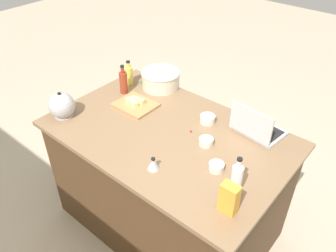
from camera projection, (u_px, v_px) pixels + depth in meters
ground_plane at (168, 221)px, 2.74m from camera, size 12.00×12.00×0.00m
island_counter at (168, 181)px, 2.47m from camera, size 1.56×1.00×0.90m
laptop at (256, 128)px, 2.16m from camera, size 0.33×0.27×0.22m
mixing_bowl_large at (161, 79)px, 2.63m from camera, size 0.30×0.30×0.13m
bottle_soy at (123, 82)px, 2.55m from camera, size 0.06×0.06×0.23m
bottle_oil at (129, 75)px, 2.67m from camera, size 0.06×0.06×0.20m
bottle_vinegar at (236, 179)px, 1.73m from camera, size 0.06×0.06×0.24m
kettle at (62, 106)px, 2.31m from camera, size 0.21×0.18×0.20m
cutting_board at (136, 105)px, 2.45m from camera, size 0.28×0.23×0.02m
butter_stick_left at (137, 100)px, 2.44m from camera, size 0.11×0.05×0.04m
butter_stick_right at (132, 102)px, 2.42m from camera, size 0.11×0.05×0.04m
ramekin_small at (207, 119)px, 2.28m from camera, size 0.10×0.10×0.05m
ramekin_medium at (216, 167)px, 1.91m from camera, size 0.09×0.09×0.04m
ramekin_wide at (206, 141)px, 2.09m from camera, size 0.09×0.09×0.04m
kitchen_timer at (153, 164)px, 1.91m from camera, size 0.07×0.07×0.08m
candy_bag at (229, 198)px, 1.64m from camera, size 0.09×0.06×0.17m
candy_0 at (191, 131)px, 2.20m from camera, size 0.01×0.01×0.01m
candy_1 at (164, 91)px, 2.60m from camera, size 0.02×0.02×0.02m
candy_2 at (141, 82)px, 2.72m from camera, size 0.02×0.02×0.02m
candy_3 at (65, 114)px, 2.35m from camera, size 0.02×0.02×0.02m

